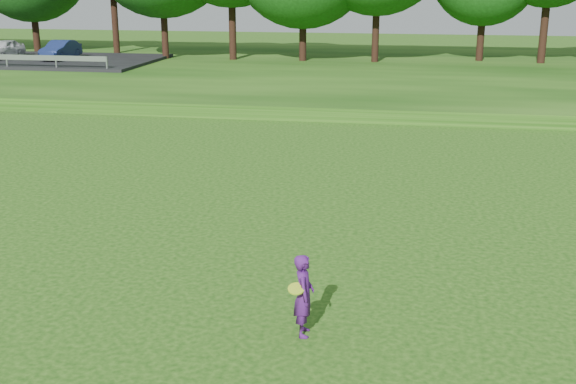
# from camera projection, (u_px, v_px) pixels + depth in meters

# --- Properties ---
(ground) EXTENTS (140.00, 140.00, 0.00)m
(ground) POSITION_uv_depth(u_px,v_px,m) (124.00, 328.00, 12.47)
(ground) COLOR #133D0B
(ground) RESTS_ON ground
(berm) EXTENTS (130.00, 30.00, 0.60)m
(berm) POSITION_uv_depth(u_px,v_px,m) (341.00, 71.00, 44.44)
(berm) COLOR #133D0B
(berm) RESTS_ON ground
(walking_path) EXTENTS (130.00, 1.60, 0.04)m
(walking_path) POSITION_uv_depth(u_px,v_px,m) (305.00, 117.00, 31.32)
(walking_path) COLOR gray
(walking_path) RESTS_ON ground
(woman) EXTENTS (0.45, 0.59, 1.44)m
(woman) POSITION_uv_depth(u_px,v_px,m) (304.00, 295.00, 12.06)
(woman) COLOR #4D176B
(woman) RESTS_ON ground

